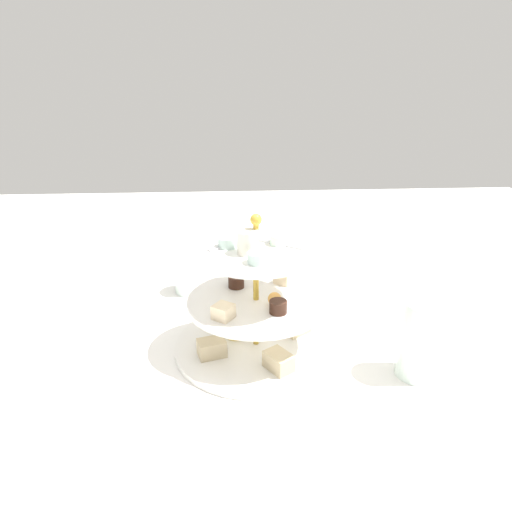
{
  "coord_description": "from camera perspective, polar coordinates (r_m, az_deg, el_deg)",
  "views": [
    {
      "loc": [
        0.04,
        0.72,
        0.48
      ],
      "look_at": [
        0.0,
        0.0,
        0.18
      ],
      "focal_mm": 32.05,
      "sensor_mm": 36.0,
      "label": 1
    }
  ],
  "objects": [
    {
      "name": "water_glass_short_left",
      "position": [
        1.07,
        -8.39,
        -2.68
      ],
      "size": [
        0.06,
        0.06,
        0.07
      ],
      "primitive_type": "cylinder",
      "color": "silver",
      "rests_on": "ground_plane"
    },
    {
      "name": "butter_knife_right",
      "position": [
        1.1,
        11.97,
        -4.12
      ],
      "size": [
        0.12,
        0.14,
        0.0
      ],
      "primitive_type": "cube",
      "rotation": [
        0.0,
        0.0,
        5.38
      ],
      "color": "silver",
      "rests_on": "ground_plane"
    },
    {
      "name": "butter_knife_left",
      "position": [
        0.62,
        -3.98,
        -28.25
      ],
      "size": [
        0.17,
        0.05,
        0.0
      ],
      "primitive_type": "cube",
      "rotation": [
        0.0,
        0.0,
        2.93
      ],
      "color": "silver",
      "rests_on": "ground_plane"
    },
    {
      "name": "tiered_serving_stand",
      "position": [
        0.83,
        -0.03,
        -6.96
      ],
      "size": [
        0.3,
        0.3,
        0.26
      ],
      "color": "white",
      "rests_on": "ground_plane"
    },
    {
      "name": "teacup_with_saucer",
      "position": [
        1.12,
        -0.67,
        -1.94
      ],
      "size": [
        0.09,
        0.09,
        0.05
      ],
      "color": "white",
      "rests_on": "ground_plane"
    },
    {
      "name": "ground_plane",
      "position": [
        0.87,
        0.0,
        -11.39
      ],
      "size": [
        2.4,
        2.4,
        0.0
      ],
      "primitive_type": "plane",
      "color": "white"
    },
    {
      "name": "water_glass_tall_right",
      "position": [
        0.81,
        19.78,
        -9.76
      ],
      "size": [
        0.07,
        0.07,
        0.14
      ],
      "primitive_type": "cylinder",
      "color": "silver",
      "rests_on": "ground_plane"
    }
  ]
}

